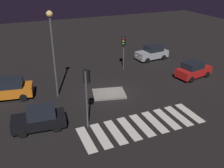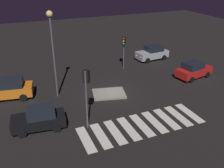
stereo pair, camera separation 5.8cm
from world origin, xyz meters
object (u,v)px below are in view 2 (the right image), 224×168
at_px(car_orange, 9,89).
at_px(street_lamp, 52,41).
at_px(traffic_island, 109,94).
at_px(traffic_light_north, 124,45).
at_px(car_black, 39,119).
at_px(car_red, 194,70).
at_px(car_silver, 152,53).
at_px(traffic_light_south, 86,85).

height_order(car_orange, street_lamp, street_lamp).
bearing_deg(traffic_island, traffic_light_north, 53.09).
relative_size(car_orange, car_black, 1.12).
bearing_deg(car_orange, car_red, -178.39).
bearing_deg(traffic_island, street_lamp, 160.18).
distance_m(traffic_island, car_red, 10.30).
distance_m(car_red, car_silver, 7.10).
bearing_deg(car_orange, traffic_light_south, 136.21).
distance_m(traffic_island, traffic_light_south, 6.55).
distance_m(car_silver, car_black, 19.28).
bearing_deg(traffic_light_south, car_silver, -6.68).
xyz_separation_m(car_red, street_lamp, (-14.91, 1.49, 4.53)).
xyz_separation_m(traffic_island, car_black, (-7.01, -3.15, 0.77)).
bearing_deg(traffic_island, car_red, 1.04).
bearing_deg(car_silver, car_black, 27.96).
xyz_separation_m(traffic_island, car_silver, (9.25, 7.22, 0.83)).
xyz_separation_m(car_red, traffic_light_north, (-6.11, 5.35, 2.14)).
bearing_deg(traffic_light_north, car_silver, 143.22).
bearing_deg(car_silver, traffic_island, 33.41).
height_order(traffic_island, traffic_light_north, traffic_light_north).
bearing_deg(car_silver, traffic_light_north, 13.72).
height_order(car_silver, traffic_light_south, traffic_light_south).
distance_m(car_silver, street_lamp, 15.62).
height_order(traffic_island, car_red, car_red).
bearing_deg(traffic_light_north, car_orange, -44.12).
distance_m(car_orange, traffic_light_north, 13.44).
relative_size(car_black, street_lamp, 0.52).
height_order(car_orange, traffic_light_south, traffic_light_south).
bearing_deg(traffic_light_south, car_red, -30.69).
distance_m(car_orange, street_lamp, 6.31).
height_order(car_red, traffic_light_south, traffic_light_south).
distance_m(car_black, street_lamp, 7.05).
bearing_deg(car_red, street_lamp, 164.48).
distance_m(car_silver, traffic_light_south, 17.40).
relative_size(traffic_light_north, traffic_light_south, 0.86).
bearing_deg(car_red, traffic_light_south, -171.73).
height_order(car_silver, street_lamp, street_lamp).
relative_size(car_red, traffic_light_south, 0.94).
height_order(car_black, traffic_light_north, traffic_light_north).
bearing_deg(car_red, traffic_light_north, 128.97).
xyz_separation_m(traffic_island, traffic_light_north, (4.16, 5.54, 2.95)).
xyz_separation_m(traffic_island, car_red, (10.27, 0.19, 0.81)).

